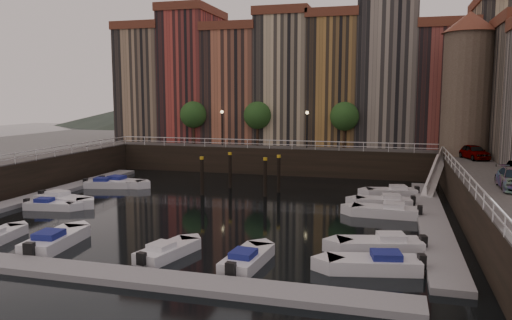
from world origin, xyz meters
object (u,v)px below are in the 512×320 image
(gangway, at_px, (435,172))
(boat_left_2, at_px, (63,200))
(corner_tower, at_px, (467,82))
(mooring_pilings, at_px, (244,175))
(boat_left_1, at_px, (50,205))
(car_a, at_px, (474,153))

(gangway, xyz_separation_m, boat_left_2, (-29.66, -13.44, -1.52))
(corner_tower, relative_size, gangway, 1.66)
(mooring_pilings, height_order, boat_left_1, mooring_pilings)
(corner_tower, distance_m, boat_left_1, 39.23)
(gangway, bearing_deg, corner_tower, 57.20)
(boat_left_1, distance_m, car_a, 36.97)
(corner_tower, xyz_separation_m, boat_left_1, (-32.53, -19.57, -9.87))
(corner_tower, bearing_deg, boat_left_2, -151.14)
(corner_tower, distance_m, boat_left_2, 38.45)
(corner_tower, height_order, mooring_pilings, corner_tower)
(corner_tower, bearing_deg, car_a, -81.67)
(gangway, height_order, boat_left_2, gangway)
(mooring_pilings, height_order, boat_left_2, mooring_pilings)
(gangway, relative_size, mooring_pilings, 1.24)
(boat_left_1, xyz_separation_m, car_a, (33.01, 16.30, 3.35))
(corner_tower, xyz_separation_m, car_a, (0.48, -3.27, -6.52))
(boat_left_2, bearing_deg, corner_tower, 41.06)
(mooring_pilings, distance_m, boat_left_2, 15.63)
(gangway, distance_m, car_a, 4.00)
(boat_left_1, bearing_deg, mooring_pilings, 31.33)
(mooring_pilings, bearing_deg, corner_tower, 24.64)
(boat_left_1, height_order, car_a, car_a)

